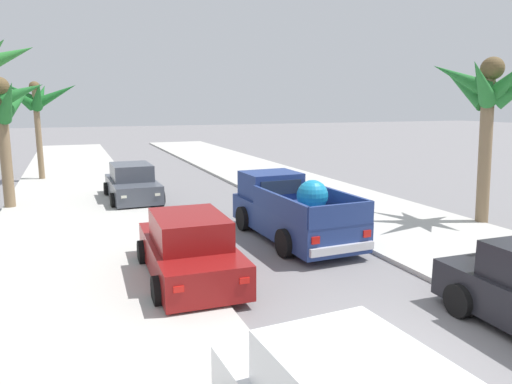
# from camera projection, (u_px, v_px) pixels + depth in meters

# --- Properties ---
(ground_plane) EXTENTS (160.00, 160.00, 0.00)m
(ground_plane) POSITION_uv_depth(u_px,v_px,m) (416.00, 352.00, 7.71)
(ground_plane) COLOR slate
(sidewalk_left) EXTENTS (5.20, 60.00, 0.12)m
(sidewalk_left) POSITION_uv_depth(u_px,v_px,m) (78.00, 215.00, 16.90)
(sidewalk_left) COLOR beige
(sidewalk_left) RESTS_ON ground
(sidewalk_right) EXTENTS (5.20, 60.00, 0.12)m
(sidewalk_right) POSITION_uv_depth(u_px,v_px,m) (321.00, 195.00, 20.45)
(sidewalk_right) COLOR beige
(sidewalk_right) RESTS_ON ground
(curb_left) EXTENTS (0.16, 60.00, 0.10)m
(curb_left) POSITION_uv_depth(u_px,v_px,m) (113.00, 212.00, 17.33)
(curb_left) COLOR silver
(curb_left) RESTS_ON ground
(curb_right) EXTENTS (0.16, 60.00, 0.10)m
(curb_right) POSITION_uv_depth(u_px,v_px,m) (296.00, 198.00, 20.02)
(curb_right) COLOR silver
(curb_right) RESTS_ON ground
(pickup_truck) EXTENTS (2.33, 5.27, 1.89)m
(pickup_truck) POSITION_uv_depth(u_px,v_px,m) (291.00, 211.00, 14.15)
(pickup_truck) COLOR navy
(pickup_truck) RESTS_ON ground
(car_left_near) EXTENTS (2.09, 4.29, 1.54)m
(car_left_near) POSITION_uv_depth(u_px,v_px,m) (132.00, 184.00, 19.47)
(car_left_near) COLOR #474C56
(car_left_near) RESTS_ON ground
(car_right_near) EXTENTS (2.12, 4.30, 1.54)m
(car_right_near) POSITION_uv_depth(u_px,v_px,m) (189.00, 249.00, 10.76)
(car_right_near) COLOR maroon
(car_right_near) RESTS_ON ground
(palm_tree_left_fore) EXTENTS (4.03, 3.86, 5.43)m
(palm_tree_left_fore) POSITION_uv_depth(u_px,v_px,m) (489.00, 91.00, 15.10)
(palm_tree_left_fore) COLOR #846B4C
(palm_tree_left_fore) RESTS_ON ground
(palm_tree_right_mid) EXTENTS (3.79, 3.47, 5.16)m
(palm_tree_right_mid) POSITION_uv_depth(u_px,v_px,m) (36.00, 99.00, 23.76)
(palm_tree_right_mid) COLOR #846B4C
(palm_tree_right_mid) RESTS_ON ground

